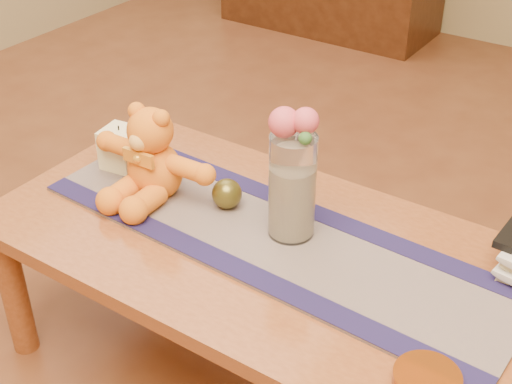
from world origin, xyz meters
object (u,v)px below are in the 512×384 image
Objects in this scene: bronze_ball at (227,194)px; amber_dish at (427,380)px; glass_vase at (292,187)px; pillar_candle at (121,148)px; book_bottom at (510,254)px; teddy_bear at (154,153)px.

bronze_ball reaches higher than amber_dish.
glass_vase is 0.21m from bronze_ball.
amber_dish is (1.00, -0.27, -0.05)m from pillar_candle.
pillar_candle reaches higher than amber_dish.
glass_vase is 1.17× the size of book_bottom.
pillar_candle is 1.04m from amber_dish.
teddy_bear is 3.10× the size of pillar_candle.
book_bottom is (1.02, 0.20, -0.05)m from pillar_candle.
glass_vase is at bearing 4.24° from teddy_bear.
pillar_candle is 0.43× the size of glass_vase.
amber_dish is at bearing -16.36° from teddy_bear.
teddy_bear is 0.88m from amber_dish.
glass_vase reaches higher than teddy_bear.
pillar_candle is at bearing 162.14° from teddy_bear.
pillar_candle reaches higher than book_bottom.
bronze_ball is at bearing 178.62° from glass_vase.
glass_vase is (0.55, -0.01, 0.07)m from pillar_candle.
glass_vase is at bearing -156.35° from book_bottom.
bronze_ball is 0.69m from book_bottom.
amber_dish is (-0.01, -0.46, 0.00)m from book_bottom.
glass_vase reaches higher than bronze_ball.
bronze_ball is at bearing -0.48° from pillar_candle.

